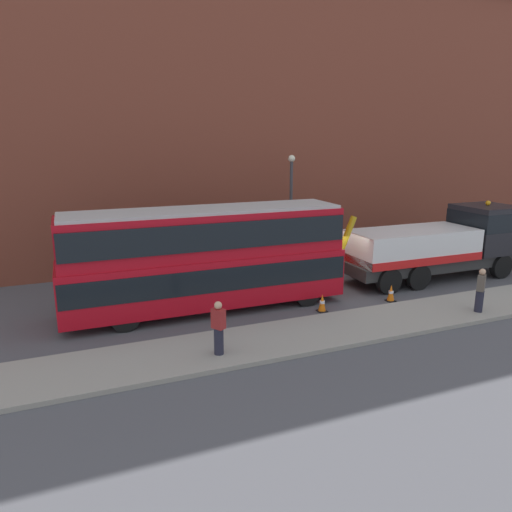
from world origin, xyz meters
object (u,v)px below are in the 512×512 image
at_px(recovery_tow_truck, 441,243).
at_px(pedestrian_bystander, 480,291).
at_px(pedestrian_onlooker, 219,329).
at_px(street_lamp, 291,201).
at_px(double_decker_bus, 206,255).
at_px(traffic_cone_midway, 391,293).
at_px(traffic_cone_near_bus, 322,303).

bearing_deg(recovery_tow_truck, pedestrian_bystander, -115.67).
relative_size(recovery_tow_truck, pedestrian_bystander, 5.94).
height_order(pedestrian_onlooker, street_lamp, street_lamp).
distance_m(recovery_tow_truck, double_decker_bus, 11.75).
distance_m(traffic_cone_midway, street_lamp, 7.57).
height_order(pedestrian_onlooker, traffic_cone_near_bus, pedestrian_onlooker).
relative_size(traffic_cone_near_bus, street_lamp, 0.12).
xyz_separation_m(traffic_cone_midway, street_lamp, (-1.40, 6.75, 3.13)).
bearing_deg(pedestrian_onlooker, pedestrian_bystander, -32.94).
relative_size(recovery_tow_truck, street_lamp, 1.74).
distance_m(double_decker_bus, traffic_cone_midway, 7.89).
relative_size(recovery_tow_truck, traffic_cone_near_bus, 14.10).
height_order(pedestrian_onlooker, traffic_cone_midway, pedestrian_onlooker).
bearing_deg(traffic_cone_midway, pedestrian_onlooker, -163.88).
xyz_separation_m(pedestrian_onlooker, traffic_cone_near_bus, (5.03, 2.40, -0.64)).
relative_size(pedestrian_bystander, traffic_cone_near_bus, 2.38).
height_order(pedestrian_onlooker, pedestrian_bystander, same).
distance_m(double_decker_bus, pedestrian_bystander, 10.61).
height_order(pedestrian_bystander, street_lamp, street_lamp).
distance_m(pedestrian_onlooker, street_lamp, 11.74).
xyz_separation_m(recovery_tow_truck, double_decker_bus, (-11.74, 0.00, 0.47)).
height_order(recovery_tow_truck, pedestrian_onlooker, recovery_tow_truck).
xyz_separation_m(recovery_tow_truck, traffic_cone_midway, (-4.33, -1.95, -1.42)).
bearing_deg(recovery_tow_truck, double_decker_bus, -179.57).
bearing_deg(traffic_cone_midway, double_decker_bus, 165.25).
xyz_separation_m(pedestrian_bystander, street_lamp, (-3.49, 9.37, 2.49)).
relative_size(pedestrian_onlooker, pedestrian_bystander, 1.00).
distance_m(double_decker_bus, traffic_cone_near_bus, 4.93).
relative_size(double_decker_bus, pedestrian_bystander, 6.47).
relative_size(double_decker_bus, pedestrian_onlooker, 6.47).
bearing_deg(pedestrian_bystander, double_decker_bus, 27.88).
xyz_separation_m(double_decker_bus, pedestrian_bystander, (9.50, -4.57, -1.25)).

